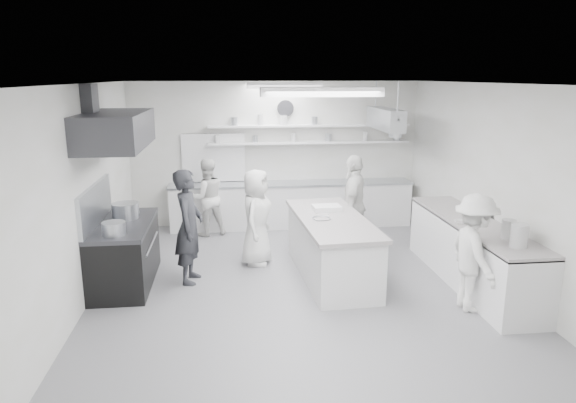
{
  "coord_description": "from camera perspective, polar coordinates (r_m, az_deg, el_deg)",
  "views": [
    {
      "loc": [
        -1.01,
        -7.36,
        3.11
      ],
      "look_at": [
        -0.08,
        0.6,
        1.17
      ],
      "focal_mm": 32.56,
      "sensor_mm": 36.0,
      "label": 1
    }
  ],
  "objects": [
    {
      "name": "cook_right",
      "position": [
        7.42,
        19.65,
        -5.33
      ],
      "size": [
        0.6,
        1.04,
        1.61
      ],
      "primitive_type": "imported",
      "rotation": [
        0.0,
        0.0,
        1.56
      ],
      "color": "white",
      "rests_on": "floor"
    },
    {
      "name": "bowl_island_a",
      "position": [
        8.04,
        3.67,
        -2.02
      ],
      "size": [
        0.32,
        0.32,
        0.07
      ],
      "primitive_type": "imported",
      "rotation": [
        0.0,
        0.0,
        0.21
      ],
      "color": "#ADB2B9",
      "rests_on": "prep_island"
    },
    {
      "name": "cook_back",
      "position": [
        10.42,
        -8.86,
        0.46
      ],
      "size": [
        0.89,
        0.78,
        1.54
      ],
      "primitive_type": "imported",
      "rotation": [
        0.0,
        0.0,
        -2.83
      ],
      "color": "white",
      "rests_on": "floor"
    },
    {
      "name": "light_fixture_front",
      "position": [
        5.65,
        3.69,
        11.86
      ],
      "size": [
        1.3,
        0.25,
        0.1
      ],
      "primitive_type": "cube",
      "color": "white",
      "rests_on": "ceiling"
    },
    {
      "name": "wall_right",
      "position": [
        8.53,
        21.52,
        1.77
      ],
      "size": [
        0.04,
        7.0,
        3.0
      ],
      "primitive_type": "cube",
      "color": "white",
      "rests_on": "floor"
    },
    {
      "name": "floor",
      "position": [
        8.05,
        1.06,
        -9.19
      ],
      "size": [
        6.0,
        7.0,
        0.02
      ],
      "primitive_type": "cube",
      "color": "gray",
      "rests_on": "ground"
    },
    {
      "name": "ceiling",
      "position": [
        7.43,
        1.16,
        12.84
      ],
      "size": [
        6.0,
        7.0,
        0.02
      ],
      "primitive_type": "cube",
      "color": "white",
      "rests_on": "wall_back"
    },
    {
      "name": "pot_rack",
      "position": [
        10.24,
        10.57,
        8.85
      ],
      "size": [
        0.3,
        1.6,
        0.4
      ],
      "primitive_type": "cube",
      "color": "#ADB2B9",
      "rests_on": "ceiling"
    },
    {
      "name": "shelf_lower",
      "position": [
        10.95,
        2.38,
        6.46
      ],
      "size": [
        4.2,
        0.26,
        0.04
      ],
      "primitive_type": "cube",
      "color": "white",
      "rests_on": "wall_back"
    },
    {
      "name": "wall_front",
      "position": [
        4.3,
        7.47,
        -8.51
      ],
      "size": [
        6.0,
        0.04,
        3.0
      ],
      "primitive_type": "cube",
      "color": "white",
      "rests_on": "floor"
    },
    {
      "name": "right_counter",
      "position": [
        8.46,
        19.44,
        -5.38
      ],
      "size": [
        0.74,
        3.3,
        0.94
      ],
      "primitive_type": "cube",
      "color": "white",
      "rests_on": "floor"
    },
    {
      "name": "exhaust_hood",
      "position": [
        7.95,
        -18.34,
        7.44
      ],
      "size": [
        0.85,
        2.0,
        0.5
      ],
      "primitive_type": "cube",
      "color": "#37373B",
      "rests_on": "wall_left"
    },
    {
      "name": "shelf_upper",
      "position": [
        10.91,
        2.4,
        8.28
      ],
      "size": [
        4.2,
        0.26,
        0.04
      ],
      "primitive_type": "cube",
      "color": "white",
      "rests_on": "wall_back"
    },
    {
      "name": "wall_left",
      "position": [
        7.79,
        -21.33,
        0.74
      ],
      "size": [
        0.04,
        7.0,
        3.0
      ],
      "primitive_type": "cube",
      "color": "white",
      "rests_on": "floor"
    },
    {
      "name": "bowl_island_b",
      "position": [
        8.22,
        3.85,
        -1.68
      ],
      "size": [
        0.26,
        0.26,
        0.06
      ],
      "primitive_type": "imported",
      "rotation": [
        0.0,
        0.0,
        -0.29
      ],
      "color": "white",
      "rests_on": "prep_island"
    },
    {
      "name": "wall_clock",
      "position": [
        10.9,
        -0.29,
        10.14
      ],
      "size": [
        0.32,
        0.05,
        0.32
      ],
      "primitive_type": "cylinder",
      "rotation": [
        1.57,
        0.0,
        0.0
      ],
      "color": "white",
      "rests_on": "wall_back"
    },
    {
      "name": "cook_island_right",
      "position": [
        9.25,
        7.21,
        -0.38
      ],
      "size": [
        0.8,
        1.13,
        1.78
      ],
      "primitive_type": "imported",
      "rotation": [
        0.0,
        0.0,
        -1.96
      ],
      "color": "white",
      "rests_on": "floor"
    },
    {
      "name": "prep_island",
      "position": [
        8.28,
        4.74,
        -5.12
      ],
      "size": [
        1.07,
        2.54,
        0.92
      ],
      "primitive_type": "cube",
      "rotation": [
        0.0,
        0.0,
        0.06
      ],
      "color": "white",
      "rests_on": "floor"
    },
    {
      "name": "light_fixture_rear",
      "position": [
        9.21,
        -0.39,
        12.55
      ],
      "size": [
        1.3,
        0.25,
        0.1
      ],
      "primitive_type": "cube",
      "color": "white",
      "rests_on": "ceiling"
    },
    {
      "name": "back_counter",
      "position": [
        10.96,
        0.39,
        -0.38
      ],
      "size": [
        5.0,
        0.6,
        0.92
      ],
      "primitive_type": "cube",
      "color": "white",
      "rests_on": "floor"
    },
    {
      "name": "stove_pot",
      "position": [
        8.43,
        -17.35,
        -1.14
      ],
      "size": [
        0.4,
        0.4,
        0.29
      ],
      "primitive_type": "cylinder",
      "color": "#ADB2B9",
      "rests_on": "stove"
    },
    {
      "name": "bowl_right",
      "position": [
        8.2,
        18.58,
        -2.24
      ],
      "size": [
        0.32,
        0.32,
        0.06
      ],
      "primitive_type": "imported",
      "rotation": [
        0.0,
        0.0,
        -0.31
      ],
      "color": "white",
      "rests_on": "right_counter"
    },
    {
      "name": "stove",
      "position": [
        8.35,
        -17.37,
        -5.61
      ],
      "size": [
        0.8,
        1.8,
        0.9
      ],
      "primitive_type": "cube",
      "color": "black",
      "rests_on": "floor"
    },
    {
      "name": "cook_island_left",
      "position": [
        8.71,
        -3.47,
        -1.73
      ],
      "size": [
        0.75,
        0.92,
        1.62
      ],
      "primitive_type": "imported",
      "rotation": [
        0.0,
        0.0,
        1.23
      ],
      "color": "white",
      "rests_on": "floor"
    },
    {
      "name": "pass_through_window",
      "position": [
        10.97,
        -8.14,
        4.77
      ],
      "size": [
        1.3,
        0.04,
        1.0
      ],
      "primitive_type": "cube",
      "color": "black",
      "rests_on": "wall_back"
    },
    {
      "name": "wall_back",
      "position": [
        11.02,
        -1.35,
        5.2
      ],
      "size": [
        6.0,
        0.04,
        3.0
      ],
      "primitive_type": "cube",
      "color": "white",
      "rests_on": "floor"
    },
    {
      "name": "cook_stove",
      "position": [
        8.06,
        -10.77,
        -2.71
      ],
      "size": [
        0.51,
        0.7,
        1.76
      ],
      "primitive_type": "imported",
      "rotation": [
        0.0,
        0.0,
        1.42
      ],
      "color": "#292B2F",
      "rests_on": "floor"
    }
  ]
}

